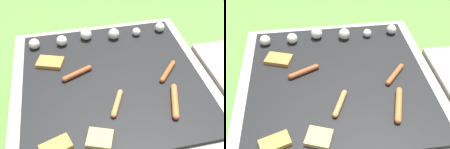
{
  "view_description": "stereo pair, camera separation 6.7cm",
  "coord_description": "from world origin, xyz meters",
  "views": [
    {
      "loc": [
        -0.18,
        -0.84,
        1.21
      ],
      "look_at": [
        0.0,
        0.0,
        0.39
      ],
      "focal_mm": 42.0,
      "sensor_mm": 36.0,
      "label": 1
    },
    {
      "loc": [
        -0.11,
        -0.85,
        1.21
      ],
      "look_at": [
        0.0,
        0.0,
        0.39
      ],
      "focal_mm": 42.0,
      "sensor_mm": 36.0,
      "label": 2
    }
  ],
  "objects": [
    {
      "name": "sausage_back_left",
      "position": [
        -0.01,
        -0.16,
        0.38
      ],
      "size": [
        0.08,
        0.14,
        0.02
      ],
      "color": "#C6753D",
      "rests_on": "grill"
    },
    {
      "name": "sausage_front_center",
      "position": [
        -0.15,
        0.05,
        0.38
      ],
      "size": [
        0.15,
        0.08,
        0.03
      ],
      "color": "#93421E",
      "rests_on": "grill"
    },
    {
      "name": "sausage_back_center",
      "position": [
        0.26,
        -0.02,
        0.38
      ],
      "size": [
        0.12,
        0.12,
        0.02
      ],
      "color": "#A34C23",
      "rests_on": "grill"
    },
    {
      "name": "grill",
      "position": [
        0.0,
        0.0,
        0.18
      ],
      "size": [
        0.92,
        0.92,
        0.37
      ],
      "color": "#A89E8C",
      "rests_on": "ground_plane"
    },
    {
      "name": "bread_slice_right",
      "position": [
        -0.27,
        -0.32,
        0.38
      ],
      "size": [
        0.12,
        0.09,
        0.02
      ],
      "color": "#D18438",
      "rests_on": "grill"
    },
    {
      "name": "mushroom_row",
      "position": [
        -0.02,
        0.31,
        0.4
      ],
      "size": [
        0.74,
        0.08,
        0.06
      ],
      "color": "beige",
      "rests_on": "grill"
    },
    {
      "name": "sausage_mid_left",
      "position": [
        0.22,
        -0.2,
        0.38
      ],
      "size": [
        0.08,
        0.18,
        0.03
      ],
      "color": "#B7602D",
      "rests_on": "grill"
    },
    {
      "name": "ground_plane",
      "position": [
        0.0,
        0.0,
        0.0
      ],
      "size": [
        14.0,
        14.0,
        0.0
      ],
      "primitive_type": "plane",
      "color": "#567F38"
    },
    {
      "name": "bread_slice_center",
      "position": [
        -0.27,
        0.16,
        0.38
      ],
      "size": [
        0.14,
        0.12,
        0.02
      ],
      "color": "#B27033",
      "rests_on": "grill"
    },
    {
      "name": "bread_slice_left",
      "position": [
        -0.11,
        -0.31,
        0.38
      ],
      "size": [
        0.11,
        0.11,
        0.02
      ],
      "color": "tan",
      "rests_on": "grill"
    }
  ]
}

